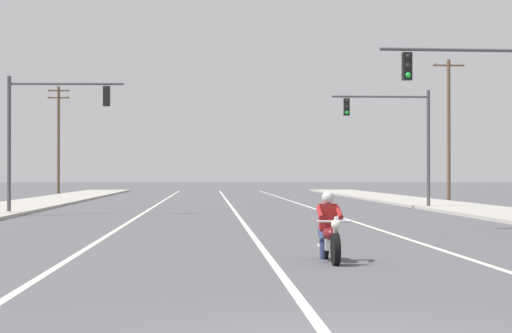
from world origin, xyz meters
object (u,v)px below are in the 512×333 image
traffic_signal_near_right (506,102)px  utility_pole_right_far (449,127)px  traffic_signal_mid_right (400,130)px  traffic_signal_near_left (43,122)px  utility_pole_left_far (59,136)px  motorcycle_with_rider (329,234)px

traffic_signal_near_right → utility_pole_right_far: 36.59m
traffic_signal_mid_right → utility_pole_right_far: utility_pole_right_far is taller
traffic_signal_near_left → utility_pole_left_far: utility_pole_left_far is taller
traffic_signal_near_left → utility_pole_right_far: bearing=43.8°
traffic_signal_near_left → utility_pole_left_far: (-6.35, 47.71, 1.18)m
motorcycle_with_rider → traffic_signal_mid_right: traffic_signal_mid_right is taller
traffic_signal_near_left → traffic_signal_mid_right: same height
traffic_signal_mid_right → utility_pole_left_far: (-23.80, 41.09, 1.18)m
traffic_signal_near_right → traffic_signal_mid_right: same height
motorcycle_with_rider → traffic_signal_near_right: 14.07m
motorcycle_with_rider → traffic_signal_mid_right: bearing=76.3°
traffic_signal_mid_right → traffic_signal_near_right: bearing=-91.0°
utility_pole_left_far → motorcycle_with_rider: bearing=-77.3°
traffic_signal_near_right → traffic_signal_near_left: bearing=143.0°
traffic_signal_near_right → utility_pole_left_far: (-23.44, 60.60, 1.13)m
traffic_signal_near_left → utility_pole_right_far: utility_pole_right_far is taller
motorcycle_with_rider → utility_pole_left_far: (-16.23, 72.13, 4.71)m
traffic_signal_near_right → traffic_signal_mid_right: (0.36, 19.51, -0.05)m
motorcycle_with_rider → traffic_signal_near_right: bearing=58.0°
traffic_signal_near_right → utility_pole_right_far: (6.93, 35.92, 0.90)m
traffic_signal_near_right → utility_pole_left_far: utility_pole_left_far is taller
traffic_signal_near_right → traffic_signal_near_left: 21.41m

